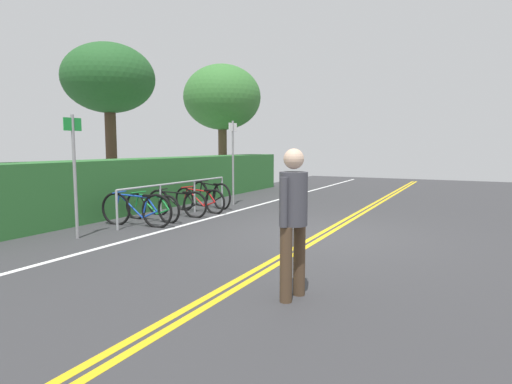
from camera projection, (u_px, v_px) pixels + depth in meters
The scene contains 16 objects.
ground_plane at pixel (323, 236), 8.48m from camera, with size 32.23×11.92×0.05m, color #353538.
centre_line_yellow_inner at pixel (327, 235), 8.45m from camera, with size 29.01×0.10×0.00m, color gold.
centre_line_yellow_outer at pixel (319, 234), 8.52m from camera, with size 29.01×0.10×0.00m, color gold.
bike_lane_stripe_white at pixel (196, 222), 9.87m from camera, with size 29.01×0.12×0.00m, color white.
bike_rack at pixel (178, 191), 10.68m from camera, with size 4.21×0.05×0.86m.
bicycle_0 at pixel (136, 210), 9.33m from camera, with size 0.46×1.80×0.78m.
bicycle_1 at pixel (152, 207), 10.00m from camera, with size 0.46×1.75×0.69m.
bicycle_2 at pixel (177, 203), 10.65m from camera, with size 0.46×1.76×0.70m.
bicycle_3 at pixel (199, 200), 11.36m from camera, with size 0.46×1.74×0.69m.
bicycle_4 at pixel (210, 195), 12.19m from camera, with size 0.64×1.68×0.78m.
pedestrian at pixel (293, 213), 4.81m from camera, with size 0.48×0.32×1.72m.
sign_post_near at pixel (74, 165), 7.98m from camera, with size 0.36×0.06×2.33m.
sign_post_far at pixel (233, 155), 12.61m from camera, with size 0.36×0.07×2.49m.
hedge_backdrop at pixel (164, 181), 12.76m from camera, with size 13.16×1.17×1.41m, color #2D6B30.
tree_mid at pixel (109, 80), 13.14m from camera, with size 2.81×2.81×4.90m.
tree_far_right at pixel (222, 98), 17.07m from camera, with size 3.09×3.09×5.00m.
Camera 1 is at (-8.03, -2.61, 1.74)m, focal length 29.90 mm.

